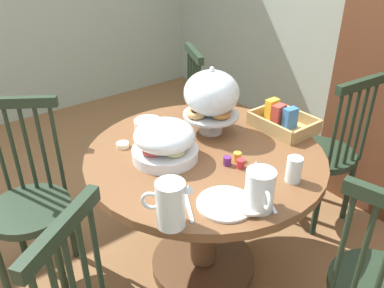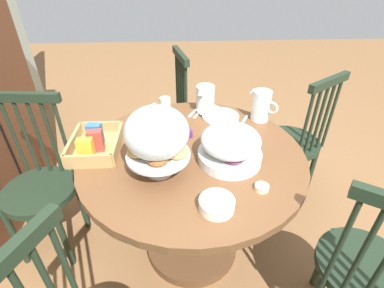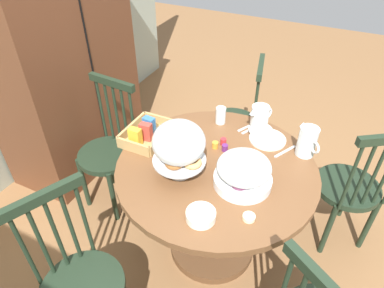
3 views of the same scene
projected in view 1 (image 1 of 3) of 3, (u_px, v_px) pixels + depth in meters
ground_plane at (179, 259)px, 2.27m from camera, size 10.00×10.00×0.00m
dining_table at (204, 193)px, 1.97m from camera, size 1.11×1.11×0.74m
windsor_chair_near_window at (174, 126)px, 2.73m from camera, size 0.44×0.44×0.97m
windsor_chair_by_cabinet at (31, 206)px, 1.96m from camera, size 0.46×0.46×0.97m
windsor_chair_host_seat at (325, 156)px, 2.38m from camera, size 0.40×0.40×0.97m
pastry_stand_with_dome at (211, 96)px, 1.94m from camera, size 0.28×0.28×0.34m
fruit_platter_covered at (165, 141)px, 1.77m from camera, size 0.30×0.30×0.18m
orange_juice_pitcher at (170, 206)px, 1.38m from camera, size 0.15×0.15×0.18m
milk_pitcher at (260, 192)px, 1.46m from camera, size 0.18×0.11×0.16m
cereal_basket at (282, 121)px, 2.06m from camera, size 0.32×0.24×0.12m
china_plate_large at (225, 204)px, 1.51m from camera, size 0.22×0.22×0.01m
china_plate_small at (249, 203)px, 1.50m from camera, size 0.15×0.15×0.01m
cereal_bowl at (148, 124)px, 2.06m from camera, size 0.14×0.14×0.04m
drinking_glass at (294, 169)px, 1.63m from camera, size 0.06×0.06×0.11m
butter_dish at (123, 145)px, 1.89m from camera, size 0.06×0.06×0.02m
jam_jar_strawberry at (241, 164)px, 1.73m from camera, size 0.04×0.04×0.04m
jam_jar_apricot at (237, 157)px, 1.78m from camera, size 0.04×0.04×0.04m
jam_jar_grape at (227, 161)px, 1.75m from camera, size 0.04×0.04×0.04m
table_knife at (261, 201)px, 1.53m from camera, size 0.16×0.09×0.01m
dinner_fork at (268, 200)px, 1.54m from camera, size 0.16×0.09×0.01m
soup_spoon at (189, 208)px, 1.49m from camera, size 0.16×0.09×0.01m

